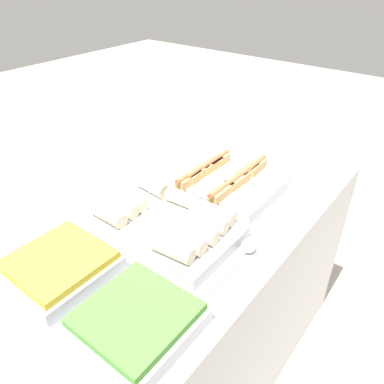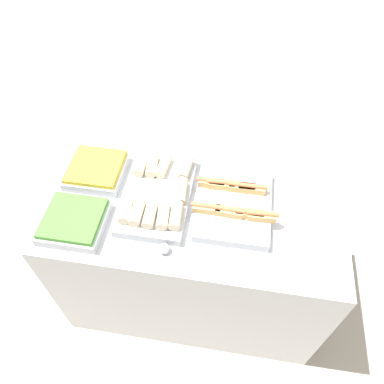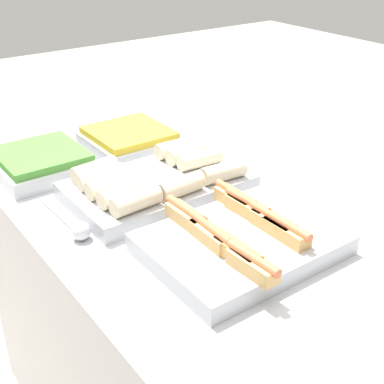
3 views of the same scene
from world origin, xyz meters
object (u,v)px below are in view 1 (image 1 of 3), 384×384
(tray_side_front, at_px, (137,321))
(tray_side_back, at_px, (60,266))
(serving_spoon_near, at_px, (245,250))
(tray_wraps, at_px, (164,222))
(tray_hotdogs, at_px, (222,180))

(tray_side_front, bearing_deg, tray_side_back, 90.00)
(tray_side_back, relative_size, serving_spoon_near, 1.09)
(tray_wraps, xyz_separation_m, tray_side_front, (-0.35, -0.22, -0.01))
(tray_side_back, bearing_deg, tray_side_front, -90.00)
(tray_wraps, xyz_separation_m, tray_side_back, (-0.35, 0.11, -0.01))
(tray_side_back, distance_m, serving_spoon_near, 0.58)
(tray_wraps, distance_m, tray_side_front, 0.41)
(tray_wraps, height_order, tray_side_front, tray_wraps)
(tray_hotdogs, height_order, tray_side_front, tray_hotdogs)
(tray_hotdogs, bearing_deg, tray_side_back, 171.97)
(tray_side_front, distance_m, serving_spoon_near, 0.43)
(tray_hotdogs, relative_size, tray_side_back, 1.60)
(tray_side_front, xyz_separation_m, tray_side_back, (0.00, 0.32, 0.00))
(tray_hotdogs, relative_size, tray_wraps, 0.87)
(tray_wraps, height_order, serving_spoon_near, tray_wraps)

